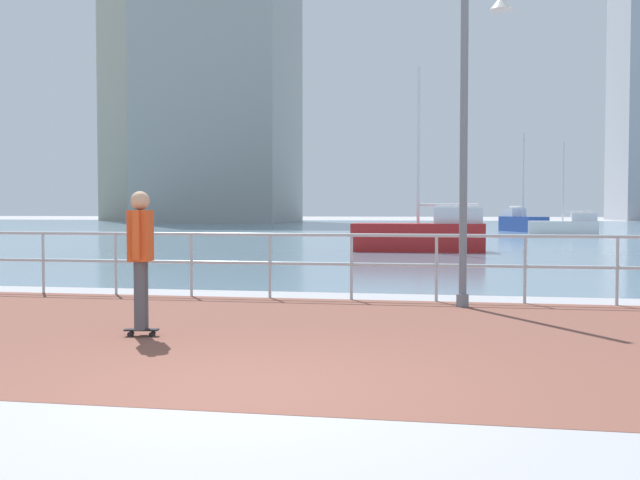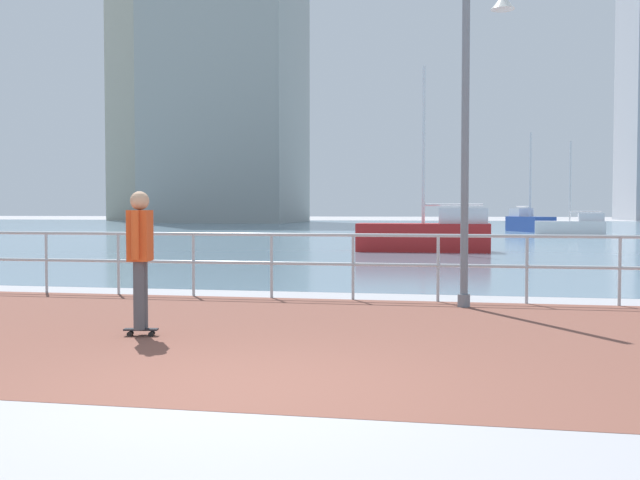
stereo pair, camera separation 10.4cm
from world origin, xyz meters
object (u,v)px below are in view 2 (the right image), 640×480
(sailboat_gray, at_px, (529,222))
(skateboarder, at_px, (140,249))
(lamppost, at_px, (476,112))
(sailboat_ivory, at_px, (428,234))
(sailboat_blue, at_px, (572,226))

(sailboat_gray, bearing_deg, skateboarder, -100.51)
(lamppost, xyz_separation_m, sailboat_ivory, (-1.40, 15.15, -2.36))
(lamppost, height_order, skateboarder, lamppost)
(skateboarder, relative_size, sailboat_gray, 0.26)
(lamppost, relative_size, sailboat_gray, 0.81)
(lamppost, height_order, sailboat_blue, sailboat_blue)
(lamppost, relative_size, sailboat_ivory, 0.82)
(sailboat_ivory, bearing_deg, sailboat_gray, 77.55)
(skateboarder, height_order, sailboat_blue, sailboat_blue)
(skateboarder, distance_m, sailboat_blue, 38.18)
(lamppost, distance_m, sailboat_gray, 40.95)
(sailboat_blue, relative_size, sailboat_gray, 0.81)
(sailboat_blue, height_order, sailboat_ivory, sailboat_ivory)
(sailboat_gray, distance_m, sailboat_ivory, 26.12)
(sailboat_ivory, bearing_deg, skateboarder, -97.80)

